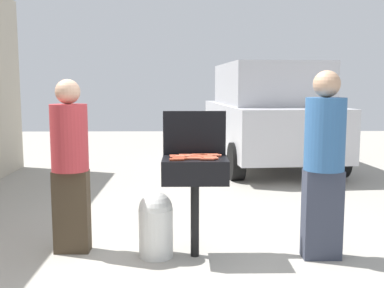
# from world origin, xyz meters

# --- Properties ---
(ground_plane) EXTENTS (24.00, 24.00, 0.00)m
(ground_plane) POSITION_xyz_m (0.00, 0.00, 0.00)
(ground_plane) COLOR #9E998E
(bbq_grill) EXTENTS (0.60, 0.44, 0.93)m
(bbq_grill) POSITION_xyz_m (0.10, 0.24, 0.79)
(bbq_grill) COLOR black
(bbq_grill) RESTS_ON ground
(grill_lid_open) EXTENTS (0.60, 0.05, 0.42)m
(grill_lid_open) POSITION_xyz_m (0.10, 0.46, 1.14)
(grill_lid_open) COLOR black
(grill_lid_open) RESTS_ON bbq_grill
(hot_dog_0) EXTENTS (0.13, 0.03, 0.03)m
(hot_dog_0) POSITION_xyz_m (0.23, 0.19, 0.95)
(hot_dog_0) COLOR #B74C33
(hot_dog_0) RESTS_ON bbq_grill
(hot_dog_1) EXTENTS (0.13, 0.03, 0.03)m
(hot_dog_1) POSITION_xyz_m (-0.04, 0.12, 0.95)
(hot_dog_1) COLOR #AD4228
(hot_dog_1) RESTS_ON bbq_grill
(hot_dog_2) EXTENTS (0.13, 0.03, 0.03)m
(hot_dog_2) POSITION_xyz_m (-0.01, 0.24, 0.95)
(hot_dog_2) COLOR #C6593D
(hot_dog_2) RESTS_ON bbq_grill
(hot_dog_3) EXTENTS (0.13, 0.03, 0.03)m
(hot_dog_3) POSITION_xyz_m (0.14, 0.35, 0.95)
(hot_dog_3) COLOR #AD4228
(hot_dog_3) RESTS_ON bbq_grill
(hot_dog_4) EXTENTS (0.13, 0.03, 0.03)m
(hot_dog_4) POSITION_xyz_m (0.20, 0.10, 0.95)
(hot_dog_4) COLOR #B74C33
(hot_dog_4) RESTS_ON bbq_grill
(hot_dog_5) EXTENTS (0.13, 0.03, 0.03)m
(hot_dog_5) POSITION_xyz_m (0.28, 0.30, 0.95)
(hot_dog_5) COLOR #C6593D
(hot_dog_5) RESTS_ON bbq_grill
(hot_dog_6) EXTENTS (0.13, 0.04, 0.03)m
(hot_dog_6) POSITION_xyz_m (-0.07, 0.28, 0.95)
(hot_dog_6) COLOR #B74C33
(hot_dog_6) RESTS_ON bbq_grill
(hot_dog_7) EXTENTS (0.13, 0.03, 0.03)m
(hot_dog_7) POSITION_xyz_m (0.19, 0.25, 0.95)
(hot_dog_7) COLOR #B74C33
(hot_dog_7) RESTS_ON bbq_grill
(hot_dog_8) EXTENTS (0.13, 0.03, 0.03)m
(hot_dog_8) POSITION_xyz_m (0.02, 0.32, 0.95)
(hot_dog_8) COLOR #B74C33
(hot_dog_8) RESTS_ON bbq_grill
(hot_dog_9) EXTENTS (0.13, 0.04, 0.03)m
(hot_dog_9) POSITION_xyz_m (0.24, 0.14, 0.95)
(hot_dog_9) COLOR #C6593D
(hot_dog_9) RESTS_ON bbq_grill
(hot_dog_10) EXTENTS (0.13, 0.04, 0.03)m
(hot_dog_10) POSITION_xyz_m (-0.06, 0.08, 0.95)
(hot_dog_10) COLOR #AD4228
(hot_dog_10) RESTS_ON bbq_grill
(hot_dog_11) EXTENTS (0.13, 0.03, 0.03)m
(hot_dog_11) POSITION_xyz_m (0.25, 0.35, 0.95)
(hot_dog_11) COLOR #AD4228
(hot_dog_11) RESTS_ON bbq_grill
(hot_dog_12) EXTENTS (0.13, 0.03, 0.03)m
(hot_dog_12) POSITION_xyz_m (0.09, 0.28, 0.95)
(hot_dog_12) COLOR #C6593D
(hot_dog_12) RESTS_ON bbq_grill
(hot_dog_13) EXTENTS (0.13, 0.03, 0.03)m
(hot_dog_13) POSITION_xyz_m (-0.06, 0.21, 0.95)
(hot_dog_13) COLOR #B74C33
(hot_dog_13) RESTS_ON bbq_grill
(hot_dog_14) EXTENTS (0.13, 0.03, 0.03)m
(hot_dog_14) POSITION_xyz_m (0.09, 0.13, 0.95)
(hot_dog_14) COLOR #C6593D
(hot_dog_14) RESTS_ON bbq_grill
(hot_dog_15) EXTENTS (0.13, 0.04, 0.03)m
(hot_dog_15) POSITION_xyz_m (0.11, 0.19, 0.95)
(hot_dog_15) COLOR #AD4228
(hot_dog_15) RESTS_ON bbq_grill
(propane_tank) EXTENTS (0.32, 0.32, 0.62)m
(propane_tank) POSITION_xyz_m (-0.27, 0.23, 0.32)
(propane_tank) COLOR silver
(propane_tank) RESTS_ON ground
(person_left) EXTENTS (0.35, 0.35, 1.65)m
(person_left) POSITION_xyz_m (-1.08, 0.38, 0.90)
(person_left) COLOR #3F3323
(person_left) RESTS_ON ground
(person_right) EXTENTS (0.36, 0.36, 1.73)m
(person_right) POSITION_xyz_m (1.27, 0.18, 0.94)
(person_right) COLOR #333847
(person_right) RESTS_ON ground
(parked_minivan) EXTENTS (2.32, 4.54, 2.02)m
(parked_minivan) POSITION_xyz_m (1.66, 5.26, 1.03)
(parked_minivan) COLOR #B7B7BC
(parked_minivan) RESTS_ON ground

